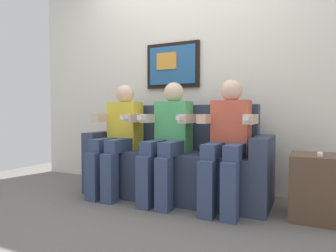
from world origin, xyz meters
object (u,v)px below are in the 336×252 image
(couch, at_px, (176,165))
(spare_remote_on_table, at_px, (320,154))
(side_table_right, at_px, (318,187))
(person_on_left, at_px, (119,134))
(person_on_right, at_px, (228,138))
(person_in_middle, at_px, (168,136))

(couch, relative_size, spare_remote_on_table, 13.77)
(side_table_right, height_order, spare_remote_on_table, spare_remote_on_table)
(person_on_left, relative_size, person_on_right, 1.00)
(side_table_right, distance_m, spare_remote_on_table, 0.26)
(person_in_middle, bearing_deg, spare_remote_on_table, 1.27)
(person_on_right, xyz_separation_m, spare_remote_on_table, (0.70, 0.03, -0.10))
(couch, height_order, spare_remote_on_table, couch)
(couch, height_order, side_table_right, couch)
(side_table_right, xyz_separation_m, spare_remote_on_table, (0.01, -0.03, 0.26))
(couch, height_order, person_in_middle, person_in_middle)
(couch, distance_m, person_on_left, 0.65)
(couch, distance_m, side_table_right, 1.25)
(couch, xyz_separation_m, person_on_left, (-0.55, -0.17, 0.29))
(person_on_left, bearing_deg, side_table_right, 1.94)
(person_on_left, xyz_separation_m, side_table_right, (1.80, 0.06, -0.36))
(person_in_middle, relative_size, side_table_right, 2.22)
(person_on_right, height_order, side_table_right, person_on_right)
(couch, height_order, person_on_left, person_on_left)
(couch, xyz_separation_m, spare_remote_on_table, (1.25, -0.14, 0.20))
(side_table_right, bearing_deg, couch, 175.16)
(couch, bearing_deg, person_on_left, -163.24)
(person_on_left, xyz_separation_m, person_on_right, (1.11, 0.00, 0.00))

